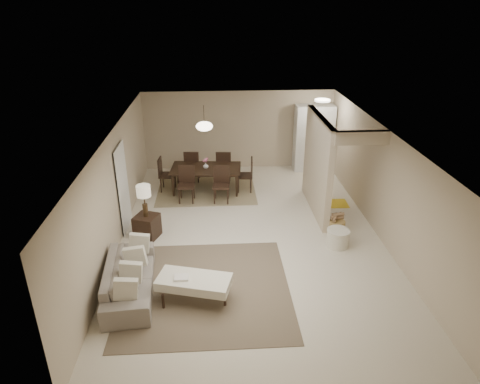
{
  "coord_description": "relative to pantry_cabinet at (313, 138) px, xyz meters",
  "views": [
    {
      "loc": [
        -0.79,
        -8.71,
        5.12
      ],
      "look_at": [
        -0.23,
        0.18,
        1.05
      ],
      "focal_mm": 32.0,
      "sensor_mm": 36.0,
      "label": 1
    }
  ],
  "objects": [
    {
      "name": "ceiling",
      "position": [
        -2.35,
        -4.15,
        1.45
      ],
      "size": [
        9.0,
        9.0,
        0.0
      ],
      "primitive_type": "plane",
      "rotation": [
        3.14,
        0.0,
        0.0
      ],
      "color": "white",
      "rests_on": "back_wall"
    },
    {
      "name": "dining_table",
      "position": [
        -3.4,
        -1.5,
        -0.7
      ],
      "size": [
        2.05,
        1.25,
        0.69
      ],
      "primitive_type": "imported",
      "rotation": [
        0.0,
        0.0,
        -0.08
      ],
      "color": "black",
      "rests_on": "dining_rug"
    },
    {
      "name": "table_lamp",
      "position": [
        -4.75,
        -4.05,
        0.06
      ],
      "size": [
        0.32,
        0.32,
        0.76
      ],
      "color": "#42301C",
      "rests_on": "side_table"
    },
    {
      "name": "flush_light",
      "position": [
        -0.05,
        -0.95,
        1.41
      ],
      "size": [
        0.44,
        0.44,
        0.05
      ],
      "primitive_type": "cylinder",
      "color": "white",
      "rests_on": "ceiling"
    },
    {
      "name": "round_pouf",
      "position": [
        -0.43,
        -4.73,
        -0.85
      ],
      "size": [
        0.51,
        0.51,
        0.4
      ],
      "primitive_type": "cylinder",
      "color": "beige",
      "rests_on": "floor"
    },
    {
      "name": "ottoman_bench",
      "position": [
        -3.57,
        -6.42,
        -0.67
      ],
      "size": [
        1.44,
        0.94,
        0.48
      ],
      "rotation": [
        0.0,
        0.0,
        -0.26
      ],
      "color": "beige",
      "rests_on": "living_rug"
    },
    {
      "name": "dining_rug",
      "position": [
        -3.4,
        -1.5,
        -1.04
      ],
      "size": [
        2.8,
        2.1,
        0.01
      ],
      "primitive_type": "cube",
      "color": "#887754",
      "rests_on": "floor"
    },
    {
      "name": "dining_chairs",
      "position": [
        -3.4,
        -1.5,
        -0.56
      ],
      "size": [
        2.68,
        2.02,
        0.99
      ],
      "color": "black",
      "rests_on": "dining_rug"
    },
    {
      "name": "living_rug",
      "position": [
        -3.37,
        -6.12,
        -1.04
      ],
      "size": [
        3.2,
        3.2,
        0.01
      ],
      "primitive_type": "cube",
      "color": "brown",
      "rests_on": "floor"
    },
    {
      "name": "wicker_basket",
      "position": [
        -0.29,
        -4.15,
        -0.89
      ],
      "size": [
        0.46,
        0.46,
        0.31
      ],
      "primitive_type": "cylinder",
      "rotation": [
        0.0,
        0.0,
        -0.31
      ],
      "color": "olive",
      "rests_on": "floor"
    },
    {
      "name": "doorway",
      "position": [
        -5.32,
        -3.55,
        -0.03
      ],
      "size": [
        0.04,
        0.9,
        2.04
      ],
      "primitive_type": "cube",
      "color": "black",
      "rests_on": "floor"
    },
    {
      "name": "yellow_mat",
      "position": [
        -0.02,
        -2.59,
        -1.04
      ],
      "size": [
        0.93,
        0.58,
        0.01
      ],
      "primitive_type": "cube",
      "rotation": [
        0.0,
        0.0,
        -0.03
      ],
      "color": "gold",
      "rests_on": "floor"
    },
    {
      "name": "vase",
      "position": [
        -3.4,
        -1.5,
        -0.28
      ],
      "size": [
        0.19,
        0.19,
        0.16
      ],
      "primitive_type": "imported",
      "rotation": [
        0.0,
        0.0,
        0.27
      ],
      "color": "white",
      "rests_on": "dining_table"
    },
    {
      "name": "sofa",
      "position": [
        -4.8,
        -6.12,
        -0.73
      ],
      "size": [
        2.23,
        1.03,
        0.63
      ],
      "primitive_type": "imported",
      "rotation": [
        0.0,
        0.0,
        1.66
      ],
      "color": "gray",
      "rests_on": "floor"
    },
    {
      "name": "left_wall",
      "position": [
        -5.35,
        -4.15,
        0.2
      ],
      "size": [
        0.0,
        9.0,
        9.0
      ],
      "primitive_type": "plane",
      "rotation": [
        1.57,
        0.0,
        1.57
      ],
      "color": "#BFAC90",
      "rests_on": "floor"
    },
    {
      "name": "pendant_light",
      "position": [
        -3.4,
        -1.5,
        0.87
      ],
      "size": [
        0.46,
        0.46,
        0.71
      ],
      "color": "#42301C",
      "rests_on": "ceiling"
    },
    {
      "name": "side_table",
      "position": [
        -4.75,
        -4.05,
        -0.78
      ],
      "size": [
        0.64,
        0.64,
        0.55
      ],
      "primitive_type": "cube",
      "rotation": [
        0.0,
        0.0,
        -0.37
      ],
      "color": "black",
      "rests_on": "floor"
    },
    {
      "name": "partition",
      "position": [
        -0.55,
        -2.9,
        0.2
      ],
      "size": [
        0.15,
        2.5,
        2.5
      ],
      "primitive_type": "cube",
      "color": "#BFAC90",
      "rests_on": "floor"
    },
    {
      "name": "right_wall",
      "position": [
        0.65,
        -4.15,
        0.2
      ],
      "size": [
        0.0,
        9.0,
        9.0
      ],
      "primitive_type": "plane",
      "rotation": [
        1.57,
        0.0,
        -1.57
      ],
      "color": "#BFAC90",
      "rests_on": "floor"
    },
    {
      "name": "floor",
      "position": [
        -2.35,
        -4.15,
        -1.05
      ],
      "size": [
        9.0,
        9.0,
        0.0
      ],
      "primitive_type": "plane",
      "color": "beige",
      "rests_on": "ground"
    },
    {
      "name": "back_wall",
      "position": [
        -2.35,
        0.35,
        0.2
      ],
      "size": [
        6.0,
        0.0,
        6.0
      ],
      "primitive_type": "plane",
      "rotation": [
        1.57,
        0.0,
        0.0
      ],
      "color": "#BFAC90",
      "rests_on": "floor"
    },
    {
      "name": "pantry_cabinet",
      "position": [
        0.0,
        0.0,
        0.0
      ],
      "size": [
        1.2,
        0.55,
        2.1
      ],
      "primitive_type": "cube",
      "color": "white",
      "rests_on": "floor"
    }
  ]
}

